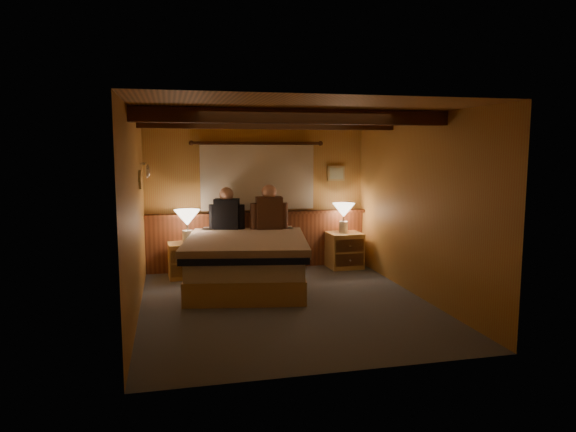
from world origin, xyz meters
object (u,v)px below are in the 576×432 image
object	(u,v)px
lamp_left	(187,220)
duffel_bag	(214,270)
person_left	(227,212)
nightstand_right	(345,250)
lamp_right	(344,212)
person_right	(269,211)
nightstand_left	(185,260)
bed	(247,261)

from	to	relation	value
lamp_left	duffel_bag	xyz separation A→B (m)	(0.36, -0.28, -0.73)
person_left	duffel_bag	bearing A→B (deg)	-108.41
nightstand_right	lamp_right	size ratio (longest dim) A/B	1.21
lamp_left	nightstand_right	bearing A→B (deg)	2.45
duffel_bag	person_right	bearing A→B (deg)	10.55
nightstand_left	person_right	distance (m)	1.50
nightstand_left	lamp_right	size ratio (longest dim) A/B	1.11
bed	lamp_right	xyz separation A→B (m)	(1.75, 0.86, 0.55)
nightstand_left	duffel_bag	world-z (taller)	nightstand_left
bed	duffel_bag	xyz separation A→B (m)	(-0.43, 0.42, -0.22)
nightstand_right	lamp_right	world-z (taller)	lamp_right
lamp_left	nightstand_left	bearing A→B (deg)	156.54
nightstand_right	duffel_bag	xyz separation A→B (m)	(-2.19, -0.39, -0.13)
lamp_left	duffel_bag	bearing A→B (deg)	-37.48
lamp_right	person_right	bearing A→B (deg)	-170.99
nightstand_right	lamp_left	world-z (taller)	lamp_left
nightstand_left	bed	bearing A→B (deg)	-43.99
person_right	bed	bearing A→B (deg)	-121.41
person_right	duffel_bag	bearing A→B (deg)	-161.79
person_left	lamp_left	bearing A→B (deg)	-156.49
nightstand_right	duffel_bag	size ratio (longest dim) A/B	1.10
lamp_right	person_left	xyz separation A→B (m)	(-1.93, -0.07, 0.06)
person_left	person_right	world-z (taller)	person_right
person_left	nightstand_right	bearing A→B (deg)	16.11
nightstand_left	person_left	distance (m)	0.98
nightstand_right	person_right	world-z (taller)	person_right
bed	lamp_right	size ratio (longest dim) A/B	4.88
nightstand_right	person_right	distance (m)	1.49
lamp_right	person_left	distance (m)	1.94
lamp_left	duffel_bag	size ratio (longest dim) A/B	0.96
bed	nightstand_right	world-z (taller)	bed
nightstand_right	person_left	world-z (taller)	person_left
person_right	duffel_bag	world-z (taller)	person_right
person_left	nightstand_left	bearing A→B (deg)	-158.91
lamp_left	person_left	world-z (taller)	person_left
duffel_bag	lamp_right	bearing A→B (deg)	7.30
nightstand_left	lamp_right	world-z (taller)	lamp_right
nightstand_left	lamp_right	bearing A→B (deg)	-0.55
lamp_right	person_left	bearing A→B (deg)	-177.92
person_left	person_right	distance (m)	0.66
bed	person_left	distance (m)	1.01
lamp_right	nightstand_left	bearing A→B (deg)	-177.01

